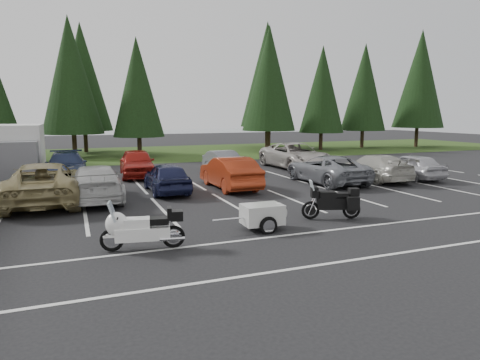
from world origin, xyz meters
The scene contains 27 objects.
ground centered at (0.00, 0.00, 0.00)m, with size 120.00×120.00×0.00m, color black.
grass_strip centered at (0.00, 24.00, 0.01)m, with size 80.00×16.00×0.01m, color #233812.
lake_water centered at (4.00, 55.00, 0.00)m, with size 70.00×50.00×0.02m, color slate.
box_truck centered at (-8.00, 12.50, 1.45)m, with size 2.40×5.60×2.90m, color silver, non-canonical shape.
stall_markings centered at (0.00, 2.00, 0.00)m, with size 32.00×16.00×0.01m, color silver.
conifer_4 centered at (-5.00, 22.90, 6.53)m, with size 4.80×4.80×11.17m.
conifer_5 centered at (0.00, 21.60, 5.63)m, with size 4.14×4.14×9.63m.
conifer_6 centered at (12.00, 22.10, 6.71)m, with size 4.93×4.93×11.48m.
conifer_7 centered at (17.50, 21.80, 5.81)m, with size 4.27×4.27×9.94m.
conifer_8 centered at (23.00, 22.60, 6.17)m, with size 4.53×4.53×10.56m.
conifer_9 centered at (29.00, 21.30, 7.07)m, with size 5.19×5.19×12.10m.
conifer_back_b centered at (-4.00, 27.50, 6.77)m, with size 4.97×4.97×11.58m.
conifer_back_c centered at (14.00, 26.80, 7.49)m, with size 5.50×5.50×12.81m.
car_near_2 centered at (-6.31, 4.05, 0.82)m, with size 2.72×5.90×1.64m, color #948656.
car_near_3 centered at (-4.38, 3.91, 0.73)m, with size 2.05×5.05×1.47m, color #BABAB8.
car_near_4 centered at (-1.30, 4.61, 0.69)m, with size 1.63×4.04×1.38m, color #171B3B.
car_near_5 centered at (1.71, 4.61, 0.76)m, with size 1.61×4.62×1.52m, color #A02F14.
car_near_6 centered at (6.90, 4.32, 0.72)m, with size 2.37×5.15×1.43m, color gray.
car_near_7 centered at (9.79, 4.13, 0.69)m, with size 1.94×4.77×1.38m, color #A8A69A.
car_near_8 centered at (12.07, 3.86, 0.69)m, with size 1.62×4.03×1.37m, color #B1B0B5.
car_far_1 centered at (-5.54, 10.27, 0.74)m, with size 2.07×5.10×1.48m, color #1A2341.
car_far_2 centered at (-1.84, 10.13, 0.78)m, with size 1.84×4.56×1.55m, color maroon.
car_far_3 centered at (3.24, 9.61, 0.66)m, with size 1.40×4.02×1.32m, color slate.
car_far_4 centered at (8.25, 10.08, 0.83)m, with size 2.75×5.97×1.66m, color #B2AAA3.
touring_motorcycle centered at (-3.60, -3.29, 0.67)m, with size 2.42×0.74×1.34m, color white, non-canonical shape.
cargo_trailer centered at (0.11, -2.68, 0.41)m, with size 1.76×0.99×0.81m, color silver, non-canonical shape.
adventure_motorcycle centered at (2.85, -2.27, 0.68)m, with size 2.24×0.78×1.36m, color black, non-canonical shape.
Camera 1 is at (-5.19, -14.29, 3.55)m, focal length 32.00 mm.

